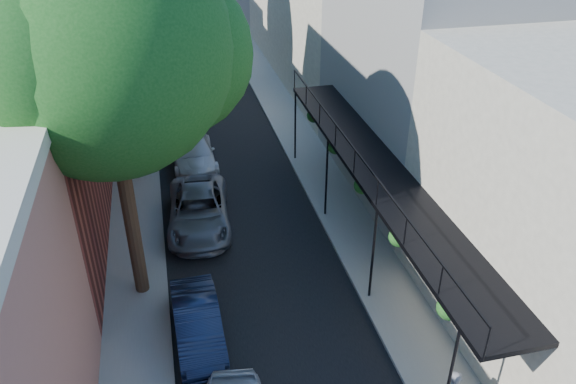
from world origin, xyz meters
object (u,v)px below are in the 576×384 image
parked_car_d (193,151)px  oak_near (121,51)px  parked_car_b (198,323)px  oak_mid (127,14)px  parked_car_c (199,210)px  parked_car_e (186,117)px

parked_car_d → oak_near: bearing=-104.8°
parked_car_b → parked_car_d: 11.18m
oak_mid → parked_car_c: (1.82, -4.77, -6.37)m
oak_mid → parked_car_e: (2.02, 4.78, -6.47)m
parked_car_c → parked_car_b: bearing=-91.2°
parked_car_b → parked_car_c: size_ratio=0.76×
oak_mid → parked_car_d: 6.69m
parked_car_b → parked_car_c: parked_car_c is taller
oak_mid → parked_car_d: (2.02, 0.38, -6.37)m
oak_near → parked_car_d: (1.97, 8.35, -7.19)m
parked_car_b → oak_near: bearing=111.0°
parked_car_c → parked_car_d: bearing=92.4°
parked_car_b → parked_car_d: parked_car_d is taller
parked_car_d → parked_car_e: bearing=88.4°
oak_near → oak_mid: size_ratio=1.12×
oak_near → parked_car_e: (1.97, 12.75, -7.29)m
oak_mid → parked_car_b: 12.61m
oak_near → parked_car_e: oak_near is taller
parked_car_b → parked_car_d: (0.81, 11.15, 0.07)m
oak_near → parked_car_e: size_ratio=3.30×
parked_car_b → parked_car_d: bearing=84.3°
oak_near → parked_car_c: (1.77, 3.20, -7.19)m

